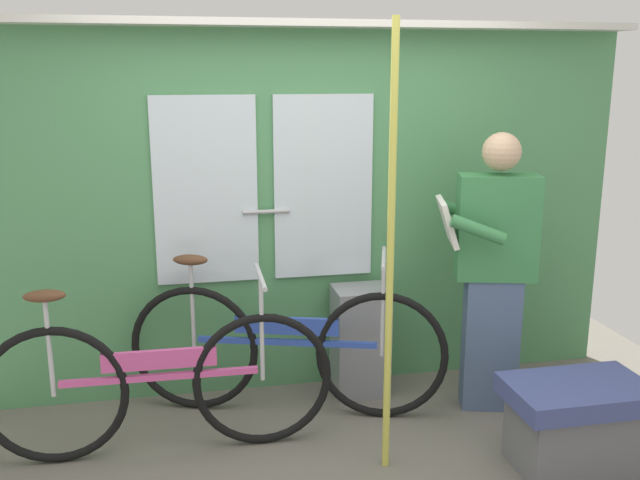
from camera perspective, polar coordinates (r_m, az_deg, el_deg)
train_door_wall at (r=4.26m, az=-1.93°, el=2.95°), size 4.06×0.28×2.23m
bicycle_near_door at (r=4.08m, az=-2.82°, el=-8.76°), size 1.77×0.67×0.96m
bicycle_leaning_behind at (r=3.77m, az=-12.91°, el=-11.28°), size 1.78×0.44×0.94m
passenger_reading_newspaper at (r=4.13m, az=13.84°, el=-2.17°), size 0.61×0.53×1.62m
trash_bin_by_wall at (r=4.37m, az=3.27°, el=-8.13°), size 0.32×0.28×0.67m
handrail_pole at (r=3.33m, az=5.72°, el=-1.40°), size 0.04×0.04×2.19m
bench_seat_corner at (r=3.84m, az=20.03°, el=-13.74°), size 0.70×0.44×0.45m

